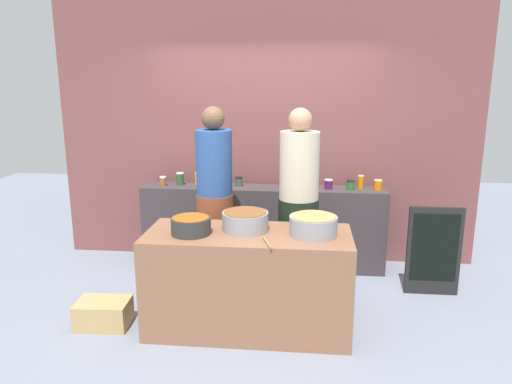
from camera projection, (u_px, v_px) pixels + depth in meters
name	position (u px, v px, depth m)	size (l,w,h in m)	color
ground	(252.00, 311.00, 4.43)	(12.00, 12.00, 0.00)	gray
storefront_wall	(266.00, 132.00, 5.48)	(4.80, 0.12, 3.00)	brown
display_shelf	(263.00, 227.00, 5.38)	(2.70, 0.36, 0.92)	#393134
prep_table	(248.00, 281.00, 4.03)	(1.70, 0.70, 0.86)	brown
preserve_jar_0	(163.00, 181.00, 5.34)	(0.07, 0.07, 0.10)	#984F22
preserve_jar_1	(180.00, 179.00, 5.38)	(0.08, 0.08, 0.14)	#314D2E
preserve_jar_2	(199.00, 178.00, 5.39)	(0.08, 0.08, 0.14)	yellow
preserve_jar_3	(216.00, 181.00, 5.32)	(0.08, 0.08, 0.11)	brown
preserve_jar_4	(239.00, 181.00, 5.32)	(0.08, 0.08, 0.11)	#364F38
preserve_jar_5	(283.00, 182.00, 5.24)	(0.07, 0.07, 0.14)	#21492E
preserve_jar_6	(329.00, 184.00, 5.19)	(0.09, 0.09, 0.11)	#49174E
preserve_jar_7	(350.00, 185.00, 5.15)	(0.09, 0.09, 0.11)	#286029
preserve_jar_8	(361.00, 182.00, 5.21)	(0.07, 0.07, 0.15)	#CA7210
preserve_jar_9	(378.00, 185.00, 5.15)	(0.09, 0.09, 0.11)	#D56A09
cooking_pot_left	(191.00, 226.00, 3.90)	(0.33, 0.33, 0.14)	#2D2D2D
cooking_pot_center	(245.00, 221.00, 3.99)	(0.39, 0.39, 0.16)	gray
cooking_pot_right	(313.00, 226.00, 3.86)	(0.39, 0.39, 0.16)	gray
wooden_spoon	(267.00, 243.00, 3.67)	(0.02, 0.02, 0.25)	#9E703D
cook_with_tongs	(215.00, 211.00, 4.64)	(0.36, 0.36, 1.85)	brown
cook_in_cap	(298.00, 217.00, 4.46)	(0.38, 0.38, 1.85)	black
bread_crate	(103.00, 313.00, 4.14)	(0.45, 0.31, 0.23)	tan
chalkboard_sign	(434.00, 251.00, 4.67)	(0.52, 0.05, 0.90)	black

